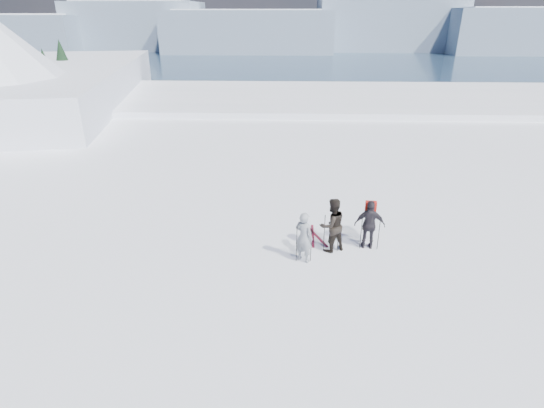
{
  "coord_description": "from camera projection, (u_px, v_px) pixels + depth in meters",
  "views": [
    {
      "loc": [
        -1.41,
        -9.76,
        7.52
      ],
      "look_at": [
        -1.87,
        3.0,
        1.69
      ],
      "focal_mm": 28.0,
      "sensor_mm": 36.0,
      "label": 1
    }
  ],
  "objects": [
    {
      "name": "lake_basin",
      "position": [
        301.0,
        166.0,
        41.92
      ],
      "size": [
        820.0,
        820.0,
        71.62
      ],
      "color": "white",
      "rests_on": "ground"
    },
    {
      "name": "ski_poles",
      "position": [
        336.0,
        237.0,
        14.16
      ],
      "size": [
        2.84,
        0.92,
        1.37
      ],
      "color": "black",
      "rests_on": "ground"
    },
    {
      "name": "skis_loose",
      "position": [
        315.0,
        236.0,
        15.52
      ],
      "size": [
        0.74,
        1.7,
        0.03
      ],
      "color": "black",
      "rests_on": "ground"
    },
    {
      "name": "skier_dark",
      "position": [
        332.0,
        225.0,
        14.23
      ],
      "size": [
        1.16,
        1.07,
        1.92
      ],
      "primitive_type": "imported",
      "rotation": [
        0.0,
        0.0,
        3.62
      ],
      "color": "black",
      "rests_on": "ground"
    },
    {
      "name": "near_ridge",
      "position": [
        27.0,
        136.0,
        40.94
      ],
      "size": [
        31.37,
        35.68,
        25.62
      ],
      "color": "white",
      "rests_on": "ground"
    },
    {
      "name": "far_mountain_range",
      "position": [
        319.0,
        27.0,
        427.36
      ],
      "size": [
        770.0,
        110.0,
        53.0
      ],
      "color": "slate",
      "rests_on": "ground"
    },
    {
      "name": "skier_pack",
      "position": [
        370.0,
        225.0,
        14.42
      ],
      "size": [
        1.08,
        0.55,
        1.77
      ],
      "primitive_type": "imported",
      "rotation": [
        0.0,
        0.0,
        3.02
      ],
      "color": "black",
      "rests_on": "ground"
    },
    {
      "name": "skier_grey",
      "position": [
        304.0,
        237.0,
        13.66
      ],
      "size": [
        0.76,
        0.71,
        1.75
      ],
      "primitive_type": "imported",
      "rotation": [
        0.0,
        0.0,
        2.54
      ],
      "color": "gray",
      "rests_on": "ground"
    },
    {
      "name": "backpack",
      "position": [
        373.0,
        191.0,
        14.16
      ],
      "size": [
        0.4,
        0.26,
        0.56
      ],
      "primitive_type": "cube",
      "rotation": [
        0.0,
        0.0,
        3.02
      ],
      "color": "red",
      "rests_on": "skier_pack"
    }
  ]
}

